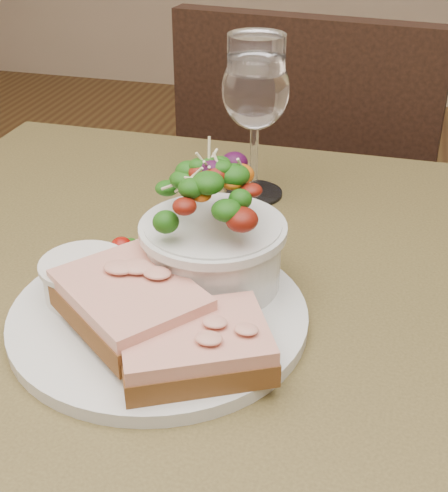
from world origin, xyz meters
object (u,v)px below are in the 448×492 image
(chair_far, at_px, (312,299))
(sandwich_front, at_px, (195,346))
(wine_glass, at_px, (255,94))
(ramekin, at_px, (85,277))
(salad_bowl, at_px, (213,226))
(dinner_plate, at_px, (159,316))
(sandwich_back, at_px, (130,302))
(cafe_table, at_px, (203,391))

(chair_far, height_order, sandwich_front, chair_far)
(wine_glass, bearing_deg, ramekin, -108.84)
(salad_bowl, bearing_deg, sandwich_front, -81.25)
(ramekin, bearing_deg, wine_glass, 71.16)
(dinner_plate, relative_size, ramekin, 3.58)
(sandwich_back, distance_m, ramekin, 0.06)
(wine_glass, bearing_deg, dinner_plate, -94.59)
(sandwich_front, bearing_deg, salad_bowl, 71.65)
(dinner_plate, height_order, ramekin, ramekin)
(sandwich_back, bearing_deg, cafe_table, 92.27)
(sandwich_back, relative_size, wine_glass, 0.88)
(sandwich_front, xyz_separation_m, sandwich_back, (-0.06, 0.03, 0.01))
(salad_bowl, height_order, wine_glass, wine_glass)
(sandwich_front, bearing_deg, ramekin, 125.59)
(chair_far, relative_size, wine_glass, 5.14)
(cafe_table, distance_m, chair_far, 0.79)
(chair_far, xyz_separation_m, salad_bowl, (-0.02, -0.68, 0.53))
(dinner_plate, height_order, sandwich_back, sandwich_back)
(dinner_plate, distance_m, wine_glass, 0.30)
(dinner_plate, relative_size, wine_glass, 1.48)
(cafe_table, xyz_separation_m, sandwich_front, (0.02, -0.09, 0.13))
(chair_far, distance_m, wine_glass, 0.75)
(sandwich_front, height_order, salad_bowl, salad_bowl)
(cafe_table, distance_m, sandwich_back, 0.16)
(sandwich_back, bearing_deg, dinner_plate, 101.84)
(cafe_table, xyz_separation_m, wine_glass, (-0.01, 0.24, 0.22))
(sandwich_front, bearing_deg, cafe_table, 76.87)
(cafe_table, bearing_deg, ramekin, -164.47)
(chair_far, relative_size, dinner_plate, 3.47)
(chair_far, bearing_deg, salad_bowl, 94.91)
(sandwich_back, bearing_deg, salad_bowl, 98.38)
(cafe_table, relative_size, dinner_plate, 3.09)
(sandwich_front, height_order, wine_glass, wine_glass)
(cafe_table, height_order, wine_glass, wine_glass)
(ramekin, bearing_deg, sandwich_back, -29.46)
(chair_far, distance_m, ramekin, 0.89)
(cafe_table, distance_m, wine_glass, 0.33)
(ramekin, bearing_deg, dinner_plate, -3.28)
(cafe_table, height_order, sandwich_front, sandwich_front)
(cafe_table, height_order, sandwich_back, sandwich_back)
(cafe_table, height_order, ramekin, ramekin)
(sandwich_front, distance_m, sandwich_back, 0.07)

